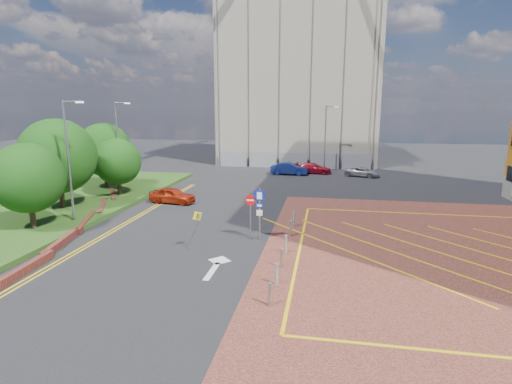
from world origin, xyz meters
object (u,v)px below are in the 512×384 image
(sign_cluster, at_px, (256,208))
(warning_sign, at_px, (195,226))
(lamp_left_far, at_px, (118,143))
(lamp_back, at_px, (326,136))
(tree_d, at_px, (104,150))
(car_silver_back, at_px, (362,172))
(car_red_left, at_px, (172,195))
(lamp_left_near, at_px, (69,156))
(car_blue_back, at_px, (289,169))
(tree_a, at_px, (28,178))
(tree_c, at_px, (118,162))
(tree_b, at_px, (58,156))
(car_red_back, at_px, (313,168))

(sign_cluster, distance_m, warning_sign, 3.84)
(lamp_left_far, relative_size, lamp_back, 1.00)
(lamp_left_far, bearing_deg, tree_d, 154.32)
(tree_d, bearing_deg, sign_cluster, -35.58)
(car_silver_back, bearing_deg, sign_cluster, 179.89)
(warning_sign, xyz_separation_m, car_silver_back, (11.02, 26.39, -0.88))
(car_red_left, relative_size, car_silver_back, 0.98)
(tree_d, xyz_separation_m, lamp_left_near, (4.08, -11.00, 0.79))
(tree_d, bearing_deg, lamp_back, 36.09)
(car_blue_back, bearing_deg, tree_a, 153.05)
(lamp_left_near, xyz_separation_m, car_red_left, (4.21, 6.98, -4.00))
(lamp_left_near, xyz_separation_m, warning_sign, (9.72, -3.36, -3.23))
(sign_cluster, height_order, car_red_left, sign_cluster)
(tree_a, relative_size, lamp_left_far, 0.68)
(tree_c, bearing_deg, tree_b, -111.80)
(tree_c, height_order, car_red_back, tree_c)
(tree_d, distance_m, car_silver_back, 27.78)
(tree_b, height_order, car_red_back, tree_b)
(lamp_left_near, distance_m, lamp_left_far, 10.20)
(tree_c, height_order, car_red_left, tree_c)
(warning_sign, height_order, car_silver_back, warning_sign)
(lamp_left_far, height_order, car_blue_back, lamp_left_far)
(lamp_left_near, relative_size, car_red_back, 1.88)
(tree_d, relative_size, lamp_left_far, 0.76)
(car_silver_back, bearing_deg, warning_sign, 175.68)
(tree_c, bearing_deg, tree_a, -92.86)
(lamp_back, bearing_deg, car_red_back, -127.72)
(warning_sign, bearing_deg, lamp_left_far, 131.25)
(lamp_left_near, bearing_deg, car_silver_back, 47.99)
(sign_cluster, distance_m, car_blue_back, 23.83)
(tree_b, relative_size, car_blue_back, 1.56)
(warning_sign, bearing_deg, tree_b, 153.57)
(tree_d, distance_m, lamp_back, 25.47)
(lamp_left_far, distance_m, warning_sign, 18.07)
(tree_b, relative_size, lamp_back, 0.84)
(tree_d, distance_m, car_red_back, 23.59)
(lamp_left_near, distance_m, lamp_back, 30.80)
(car_blue_back, bearing_deg, car_red_left, 155.06)
(tree_d, bearing_deg, car_blue_back, 35.57)
(tree_a, xyz_separation_m, car_silver_back, (22.32, 25.03, -2.96))
(car_red_back, bearing_deg, lamp_left_near, 153.60)
(tree_c, xyz_separation_m, lamp_back, (17.58, 18.00, 1.17))
(lamp_back, bearing_deg, lamp_left_near, -122.40)
(lamp_back, bearing_deg, tree_d, -143.91)
(lamp_back, bearing_deg, lamp_left_far, -139.14)
(lamp_back, bearing_deg, sign_cluster, -97.97)
(tree_d, xyz_separation_m, car_silver_back, (24.82, 12.03, -3.32))
(car_red_left, bearing_deg, lamp_left_near, 156.14)
(lamp_left_far, height_order, car_red_back, lamp_left_far)
(car_red_left, bearing_deg, tree_a, 154.42)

